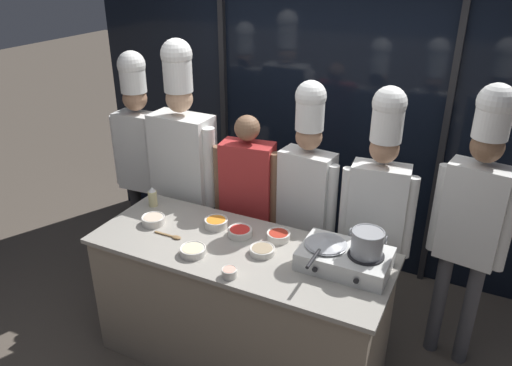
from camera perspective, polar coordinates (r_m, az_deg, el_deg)
ground_plane at (r=3.81m, az=-1.78°, el=-19.21°), size 24.00×24.00×0.00m
window_wall_back at (r=4.40m, az=7.95°, el=7.57°), size 4.66×0.09×2.70m
demo_counter at (r=3.50m, az=-1.88°, el=-13.74°), size 1.96×0.77×0.93m
portable_stove at (r=3.06m, az=10.11°, el=-8.48°), size 0.53×0.36×0.13m
frying_pan at (r=3.03m, az=7.99°, el=-6.69°), size 0.26×0.45×0.04m
stock_pot at (r=2.95m, az=12.61°, el=-6.65°), size 0.22×0.19×0.15m
squeeze_bottle_oil at (r=3.77m, az=-11.73°, el=-1.57°), size 0.07×0.07×0.15m
prep_bowl_chicken at (r=3.54m, az=-11.62°, el=-4.09°), size 0.16×0.16×0.06m
prep_bowl_bell_pepper at (r=3.34m, az=-1.85°, el=-5.56°), size 0.17×0.17×0.05m
prep_bowl_mushrooms at (r=3.15m, az=0.70°, el=-7.69°), size 0.16×0.16×0.04m
prep_bowl_chili_flakes at (r=3.29m, az=2.58°, el=-6.01°), size 0.16×0.16×0.05m
prep_bowl_carrots at (r=3.44m, az=-4.58°, el=-4.50°), size 0.16×0.16×0.06m
prep_bowl_shrimp at (r=2.95m, az=-3.06°, el=-10.15°), size 0.09×0.09×0.05m
prep_bowl_noodles at (r=3.17m, az=-7.22°, el=-7.65°), size 0.17×0.17×0.05m
serving_spoon_slotted at (r=3.37m, az=-9.52°, el=-6.03°), size 0.21×0.04×0.02m
chef_head at (r=4.24m, az=-13.15°, el=4.17°), size 0.49×0.22×1.96m
chef_sous at (r=3.92m, az=-8.35°, el=2.98°), size 0.63×0.26×2.10m
person_guest at (r=3.75m, az=-0.96°, el=-1.50°), size 0.50×0.25×1.61m
chef_line at (r=3.56m, az=5.77°, el=-0.58°), size 0.50×0.24×1.89m
chef_pastry at (r=3.39m, az=13.77°, el=-2.16°), size 0.49×0.23×1.93m
chef_apprentice at (r=3.40m, az=23.71°, el=-2.44°), size 0.48×0.25×1.98m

